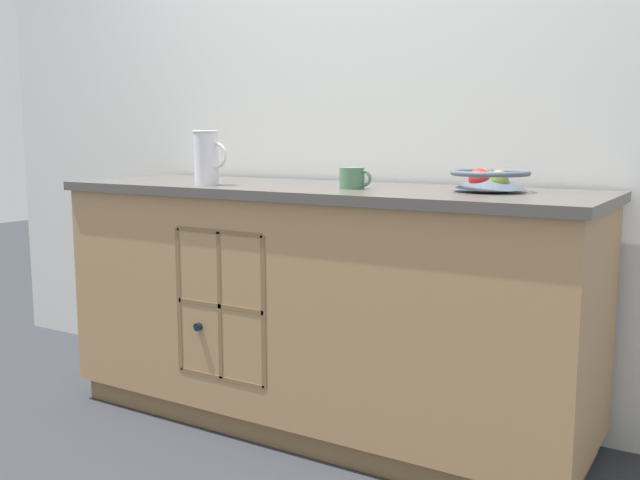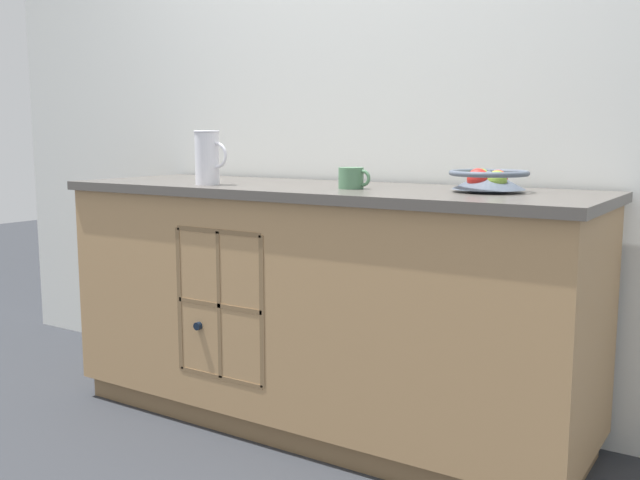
# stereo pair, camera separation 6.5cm
# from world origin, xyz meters

# --- Properties ---
(ground_plane) EXTENTS (14.00, 14.00, 0.00)m
(ground_plane) POSITION_xyz_m (0.00, 0.00, 0.00)
(ground_plane) COLOR #2D3035
(back_wall) EXTENTS (4.44, 0.06, 2.55)m
(back_wall) POSITION_xyz_m (0.00, 0.38, 1.27)
(back_wall) COLOR silver
(back_wall) RESTS_ON ground_plane
(kitchen_island) EXTENTS (2.08, 0.66, 0.93)m
(kitchen_island) POSITION_xyz_m (-0.00, -0.00, 0.47)
(kitchen_island) COLOR brown
(kitchen_island) RESTS_ON ground_plane
(fruit_bowl) EXTENTS (0.26, 0.26, 0.08)m
(fruit_bowl) POSITION_xyz_m (0.63, 0.05, 0.98)
(fruit_bowl) COLOR #4C5666
(fruit_bowl) RESTS_ON kitchen_island
(white_pitcher) EXTENTS (0.15, 0.10, 0.21)m
(white_pitcher) POSITION_xyz_m (-0.40, -0.18, 1.04)
(white_pitcher) COLOR white
(white_pitcher) RESTS_ON kitchen_island
(ceramic_mug) EXTENTS (0.12, 0.09, 0.08)m
(ceramic_mug) POSITION_xyz_m (0.18, -0.06, 0.97)
(ceramic_mug) COLOR #4C7A56
(ceramic_mug) RESTS_ON kitchen_island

